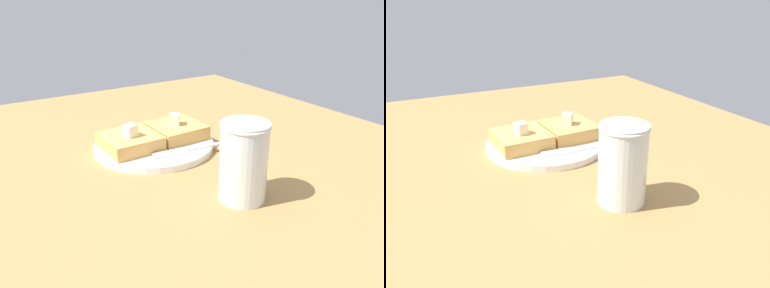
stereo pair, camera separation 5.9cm
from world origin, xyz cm
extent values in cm
cube|color=olive|center=(0.00, 0.00, 1.32)|extent=(92.99, 92.99, 2.64)
cylinder|color=white|center=(-0.53, 0.92, 3.23)|extent=(21.77, 21.77, 1.19)
torus|color=#2A4D79|center=(-0.53, 0.92, 3.42)|extent=(21.77, 21.77, 0.80)
cube|color=tan|center=(-5.32, 0.74, 5.07)|extent=(9.46, 9.88, 2.50)
cube|color=tan|center=(4.26, 1.10, 5.07)|extent=(9.46, 9.88, 2.50)
cube|color=#F5E9C5|center=(-5.44, -0.17, 7.36)|extent=(2.24, 2.40, 2.07)
cube|color=#F9ECC8|center=(3.98, 1.00, 7.36)|extent=(2.74, 2.78, 2.07)
cube|color=silver|center=(7.20, -6.41, 4.00)|extent=(10.04, 2.02, 0.36)
cube|color=silver|center=(0.84, -5.69, 4.00)|extent=(3.03, 2.50, 0.36)
cube|color=silver|center=(-2.23, -6.17, 4.00)|extent=(3.22, 0.68, 0.36)
cube|color=silver|center=(-2.17, -5.62, 4.00)|extent=(3.22, 0.68, 0.36)
cube|color=silver|center=(-2.11, -5.08, 4.00)|extent=(3.22, 0.68, 0.36)
cube|color=silver|center=(-2.05, -4.53, 4.00)|extent=(3.22, 0.68, 0.36)
cylinder|color=#421908|center=(1.51, -21.64, 6.44)|extent=(6.06, 6.06, 7.61)
cylinder|color=silver|center=(1.51, -21.64, 8.24)|extent=(6.59, 6.59, 11.21)
torus|color=silver|center=(1.51, -21.64, 13.40)|extent=(6.83, 6.83, 0.50)
camera|label=1|loc=(-29.15, -56.26, 29.90)|focal=35.00mm
camera|label=2|loc=(-24.02, -59.19, 29.90)|focal=35.00mm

